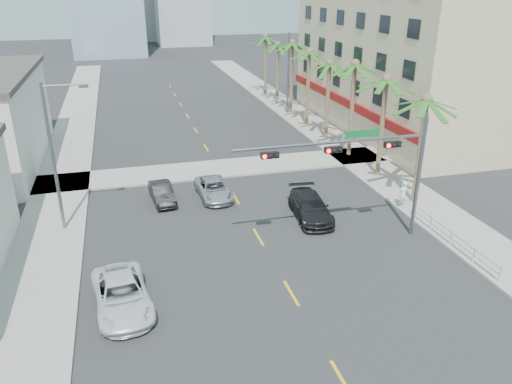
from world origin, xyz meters
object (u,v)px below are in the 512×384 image
car_lane_left (162,193)px  car_parked_far (122,295)px  pedestrian (403,194)px  traffic_signal_mast (370,159)px  car_lane_right (311,207)px  car_lane_center (214,189)px

car_lane_left → car_parked_far: bearing=-109.3°
pedestrian → traffic_signal_mast: bearing=20.0°
traffic_signal_mast → car_parked_far: size_ratio=2.12×
car_parked_far → pedestrian: 19.35m
car_parked_far → car_lane_right: size_ratio=1.03×
pedestrian → car_lane_right: bearing=-20.2°
car_lane_left → car_lane_right: bearing=-35.0°
car_parked_far → car_lane_left: size_ratio=1.35×
car_lane_left → pedestrian: bearing=-25.0°
pedestrian → car_parked_far: bearing=2.5°
traffic_signal_mast → car_lane_center: traffic_signal_mast is taller
traffic_signal_mast → car_parked_far: 14.72m
traffic_signal_mast → pedestrian: bearing=36.9°
car_lane_center → car_lane_right: bearing=-44.2°
car_lane_center → traffic_signal_mast: bearing=-52.2°
car_lane_left → car_lane_right: car_lane_right is taller
car_parked_far → car_lane_right: 13.69m
car_lane_left → car_lane_center: size_ratio=0.85×
car_lane_left → car_lane_right: 10.29m
car_lane_center → pedestrian: (11.73, -5.22, 0.44)m
car_lane_center → car_lane_right: size_ratio=0.89×
traffic_signal_mast → car_lane_center: size_ratio=2.43×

